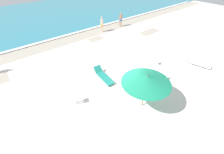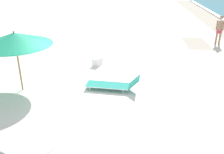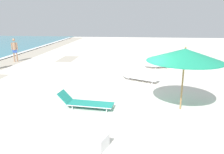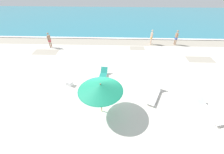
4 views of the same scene
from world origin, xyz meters
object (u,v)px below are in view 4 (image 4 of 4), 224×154
at_px(sun_lounger_under_umbrella, 154,94).
at_px(sun_lounger_beside_umbrella, 103,77).
at_px(sun_lounger_near_water_left, 209,111).
at_px(cooler_box, 69,83).
at_px(beachgoer_wading_adult, 152,36).
at_px(beach_umbrella, 100,87).
at_px(beachgoer_strolling_adult, 177,37).
at_px(beachgoer_shoreline_child, 49,39).

xyz_separation_m(sun_lounger_under_umbrella, sun_lounger_beside_umbrella, (-3.88, 2.00, -0.00)).
relative_size(sun_lounger_near_water_left, cooler_box, 3.67).
relative_size(sun_lounger_beside_umbrella, beachgoer_wading_adult, 1.19).
bearing_deg(beach_umbrella, beachgoer_strolling_adult, 53.85).
height_order(beachgoer_shoreline_child, beachgoer_strolling_adult, same).
relative_size(beachgoer_shoreline_child, cooler_box, 2.99).
height_order(sun_lounger_beside_umbrella, cooler_box, sun_lounger_beside_umbrella).
distance_m(sun_lounger_near_water_left, beachgoer_wading_adult, 10.93).
distance_m(beach_umbrella, sun_lounger_near_water_left, 7.04).
bearing_deg(cooler_box, sun_lounger_near_water_left, 5.43).
bearing_deg(beachgoer_shoreline_child, cooler_box, -123.97).
relative_size(beachgoer_strolling_adult, cooler_box, 2.99).
distance_m(sun_lounger_under_umbrella, cooler_box, 6.51).
bearing_deg(sun_lounger_under_umbrella, beachgoer_strolling_adult, 91.36).
distance_m(sun_lounger_under_umbrella, beachgoer_shoreline_child, 13.15).
bearing_deg(sun_lounger_beside_umbrella, sun_lounger_under_umbrella, -21.74).
xyz_separation_m(beachgoer_wading_adult, beachgoer_strolling_adult, (2.90, -0.03, 0.00)).
bearing_deg(sun_lounger_beside_umbrella, beachgoer_wading_adult, 59.93).
height_order(sun_lounger_beside_umbrella, sun_lounger_near_water_left, sun_lounger_beside_umbrella).
bearing_deg(sun_lounger_near_water_left, beachgoer_wading_adult, 85.84).
height_order(beach_umbrella, beachgoer_shoreline_child, beach_umbrella).
relative_size(sun_lounger_beside_umbrella, beachgoer_strolling_adult, 1.19).
distance_m(sun_lounger_near_water_left, beachgoer_strolling_adult, 10.80).
bearing_deg(sun_lounger_near_water_left, beachgoer_shoreline_child, 131.63).
relative_size(beachgoer_wading_adult, beachgoer_strolling_adult, 1.00).
distance_m(beachgoer_strolling_adult, cooler_box, 13.49).
distance_m(beach_umbrella, beachgoer_wading_adult, 11.93).
relative_size(sun_lounger_beside_umbrella, beachgoer_shoreline_child, 1.19).
height_order(sun_lounger_near_water_left, beachgoer_strolling_adult, beachgoer_strolling_adult).
relative_size(sun_lounger_under_umbrella, sun_lounger_beside_umbrella, 1.02).
bearing_deg(beachgoer_strolling_adult, beachgoer_shoreline_child, -107.55).
xyz_separation_m(beach_umbrella, beachgoer_wading_adult, (4.97, 10.80, -1.01)).
bearing_deg(beachgoer_wading_adult, sun_lounger_under_umbrella, -9.41).
xyz_separation_m(sun_lounger_near_water_left, cooler_box, (-9.61, 2.51, -0.02)).
bearing_deg(beachgoer_strolling_adult, beachgoer_wading_adult, -113.37).
bearing_deg(sun_lounger_near_water_left, sun_lounger_under_umbrella, 141.53).
xyz_separation_m(sun_lounger_beside_umbrella, beachgoer_wading_adult, (5.22, 7.29, 0.78)).
xyz_separation_m(sun_lounger_under_umbrella, sun_lounger_near_water_left, (3.18, -1.46, -0.02)).
xyz_separation_m(beachgoer_shoreline_child, beachgoer_strolling_adult, (14.71, 1.33, 0.00)).
distance_m(sun_lounger_beside_umbrella, sun_lounger_near_water_left, 7.86).
bearing_deg(cooler_box, beachgoer_strolling_adult, 57.59).
xyz_separation_m(sun_lounger_near_water_left, beachgoer_strolling_adult, (1.07, 10.71, 0.80)).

